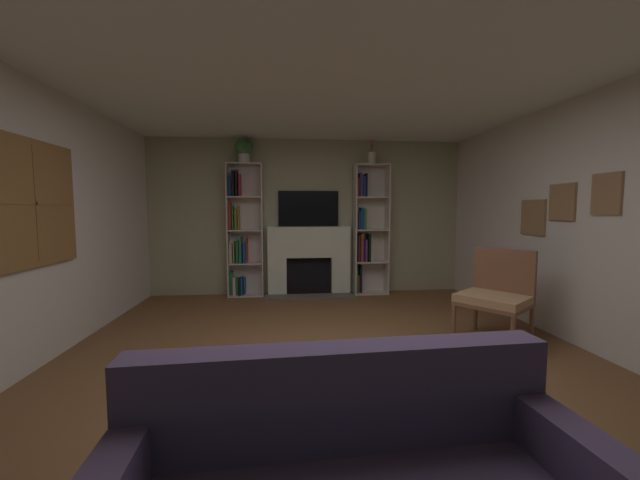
{
  "coord_description": "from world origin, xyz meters",
  "views": [
    {
      "loc": [
        -0.42,
        -2.88,
        1.41
      ],
      "look_at": [
        0.0,
        1.31,
        1.07
      ],
      "focal_mm": 20.53,
      "sensor_mm": 36.0,
      "label": 1
    }
  ],
  "objects_px": {
    "vase_with_flowers": "(372,157)",
    "armchair": "(496,293)",
    "potted_plant": "(244,149)",
    "tv": "(309,209)",
    "bookshelf_left": "(242,234)",
    "bookshelf_right": "(366,231)",
    "fireplace": "(309,259)"
  },
  "relations": [
    {
      "from": "vase_with_flowers",
      "to": "armchair",
      "type": "xyz_separation_m",
      "value": [
        0.82,
        -2.35,
        -1.76
      ]
    },
    {
      "from": "bookshelf_right",
      "to": "potted_plant",
      "type": "height_order",
      "value": "potted_plant"
    },
    {
      "from": "tv",
      "to": "fireplace",
      "type": "bearing_deg",
      "value": -90.0
    },
    {
      "from": "fireplace",
      "to": "vase_with_flowers",
      "type": "bearing_deg",
      "value": -2.17
    },
    {
      "from": "tv",
      "to": "armchair",
      "type": "height_order",
      "value": "tv"
    },
    {
      "from": "bookshelf_left",
      "to": "potted_plant",
      "type": "height_order",
      "value": "potted_plant"
    },
    {
      "from": "potted_plant",
      "to": "tv",
      "type": "bearing_deg",
      "value": 6.59
    },
    {
      "from": "bookshelf_left",
      "to": "bookshelf_right",
      "type": "distance_m",
      "value": 2.08
    },
    {
      "from": "potted_plant",
      "to": "vase_with_flowers",
      "type": "distance_m",
      "value": 2.08
    },
    {
      "from": "tv",
      "to": "bookshelf_right",
      "type": "bearing_deg",
      "value": -4.92
    },
    {
      "from": "bookshelf_left",
      "to": "bookshelf_right",
      "type": "xyz_separation_m",
      "value": [
        2.08,
        -0.02,
        0.03
      ]
    },
    {
      "from": "tv",
      "to": "bookshelf_right",
      "type": "height_order",
      "value": "bookshelf_right"
    },
    {
      "from": "tv",
      "to": "vase_with_flowers",
      "type": "distance_m",
      "value": 1.35
    },
    {
      "from": "vase_with_flowers",
      "to": "potted_plant",
      "type": "bearing_deg",
      "value": 179.98
    },
    {
      "from": "fireplace",
      "to": "vase_with_flowers",
      "type": "relative_size",
      "value": 3.66
    },
    {
      "from": "bookshelf_right",
      "to": "vase_with_flowers",
      "type": "bearing_deg",
      "value": -29.65
    },
    {
      "from": "tv",
      "to": "armchair",
      "type": "bearing_deg",
      "value": -53.02
    },
    {
      "from": "tv",
      "to": "armchair",
      "type": "relative_size",
      "value": 1.02
    },
    {
      "from": "fireplace",
      "to": "vase_with_flowers",
      "type": "distance_m",
      "value": 1.98
    },
    {
      "from": "potted_plant",
      "to": "armchair",
      "type": "height_order",
      "value": "potted_plant"
    },
    {
      "from": "potted_plant",
      "to": "armchair",
      "type": "bearing_deg",
      "value": -39.01
    },
    {
      "from": "armchair",
      "to": "tv",
      "type": "bearing_deg",
      "value": 126.98
    },
    {
      "from": "bookshelf_left",
      "to": "armchair",
      "type": "xyz_separation_m",
      "value": [
        2.96,
        -2.4,
        -0.5
      ]
    },
    {
      "from": "bookshelf_left",
      "to": "bookshelf_right",
      "type": "relative_size",
      "value": 1.0
    },
    {
      "from": "fireplace",
      "to": "bookshelf_right",
      "type": "distance_m",
      "value": 1.08
    },
    {
      "from": "bookshelf_right",
      "to": "tv",
      "type": "bearing_deg",
      "value": 175.08
    },
    {
      "from": "bookshelf_right",
      "to": "potted_plant",
      "type": "xyz_separation_m",
      "value": [
        -2.01,
        -0.04,
        1.32
      ]
    },
    {
      "from": "fireplace",
      "to": "bookshelf_left",
      "type": "bearing_deg",
      "value": 179.26
    },
    {
      "from": "tv",
      "to": "bookshelf_right",
      "type": "relative_size",
      "value": 0.46
    },
    {
      "from": "potted_plant",
      "to": "vase_with_flowers",
      "type": "bearing_deg",
      "value": -0.02
    },
    {
      "from": "tv",
      "to": "vase_with_flowers",
      "type": "bearing_deg",
      "value": -6.63
    },
    {
      "from": "potted_plant",
      "to": "vase_with_flowers",
      "type": "height_order",
      "value": "vase_with_flowers"
    }
  ]
}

